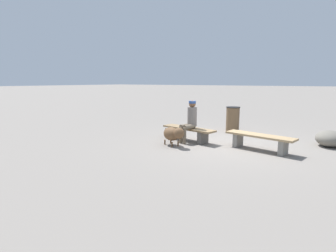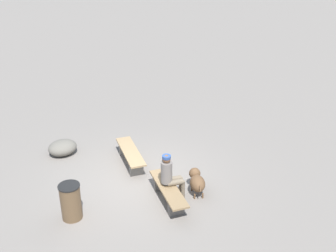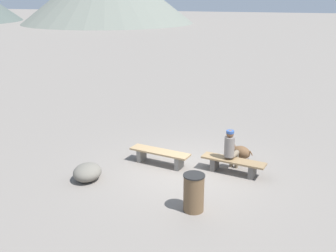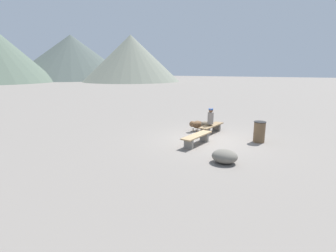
{
  "view_description": "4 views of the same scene",
  "coord_description": "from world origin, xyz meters",
  "px_view_note": "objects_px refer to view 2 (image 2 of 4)",
  "views": [
    {
      "loc": [
        -2.82,
        7.61,
        1.9
      ],
      "look_at": [
        1.27,
        1.44,
        0.65
      ],
      "focal_mm": 28.32,
      "sensor_mm": 36.0,
      "label": 1
    },
    {
      "loc": [
        8.65,
        -4.03,
        6.25
      ],
      "look_at": [
        -1.08,
        1.62,
        0.9
      ],
      "focal_mm": 42.58,
      "sensor_mm": 36.0,
      "label": 2
    },
    {
      "loc": [
        2.58,
        -10.46,
        5.0
      ],
      "look_at": [
        -1.15,
        1.64,
        0.78
      ],
      "focal_mm": 42.79,
      "sensor_mm": 36.0,
      "label": 3
    },
    {
      "loc": [
        -10.86,
        -3.3,
        3.2
      ],
      "look_at": [
        -0.96,
        1.65,
        0.69
      ],
      "focal_mm": 26.79,
      "sensor_mm": 36.0,
      "label": 4
    }
  ],
  "objects_px": {
    "dog": "(197,181)",
    "boulder": "(63,148)",
    "bench_right": "(168,192)",
    "bench_left": "(131,154)",
    "seated_person": "(170,174)",
    "trash_bin": "(71,202)"
  },
  "relations": [
    {
      "from": "dog",
      "to": "boulder",
      "type": "height_order",
      "value": "dog"
    },
    {
      "from": "bench_right",
      "to": "dog",
      "type": "relative_size",
      "value": 2.19
    },
    {
      "from": "bench_left",
      "to": "seated_person",
      "type": "bearing_deg",
      "value": 14.46
    },
    {
      "from": "seated_person",
      "to": "dog",
      "type": "bearing_deg",
      "value": 92.15
    },
    {
      "from": "trash_bin",
      "to": "boulder",
      "type": "bearing_deg",
      "value": 167.17
    },
    {
      "from": "boulder",
      "to": "bench_right",
      "type": "bearing_deg",
      "value": 23.15
    },
    {
      "from": "dog",
      "to": "boulder",
      "type": "distance_m",
      "value": 4.61
    },
    {
      "from": "dog",
      "to": "bench_left",
      "type": "bearing_deg",
      "value": 43.07
    },
    {
      "from": "bench_right",
      "to": "boulder",
      "type": "bearing_deg",
      "value": -146.3
    },
    {
      "from": "bench_right",
      "to": "seated_person",
      "type": "distance_m",
      "value": 0.47
    },
    {
      "from": "bench_left",
      "to": "seated_person",
      "type": "distance_m",
      "value": 2.16
    },
    {
      "from": "bench_left",
      "to": "boulder",
      "type": "distance_m",
      "value": 2.28
    },
    {
      "from": "bench_right",
      "to": "bench_left",
      "type": "bearing_deg",
      "value": -168.76
    },
    {
      "from": "bench_left",
      "to": "dog",
      "type": "xyz_separation_m",
      "value": [
        2.27,
        0.88,
        0.05
      ]
    },
    {
      "from": "bench_left",
      "to": "trash_bin",
      "type": "height_order",
      "value": "trash_bin"
    },
    {
      "from": "trash_bin",
      "to": "bench_left",
      "type": "bearing_deg",
      "value": 124.67
    },
    {
      "from": "dog",
      "to": "trash_bin",
      "type": "distance_m",
      "value": 3.3
    },
    {
      "from": "boulder",
      "to": "dog",
      "type": "bearing_deg",
      "value": 32.77
    },
    {
      "from": "seated_person",
      "to": "boulder",
      "type": "distance_m",
      "value": 4.15
    },
    {
      "from": "bench_left",
      "to": "seated_person",
      "type": "height_order",
      "value": "seated_person"
    },
    {
      "from": "bench_left",
      "to": "seated_person",
      "type": "xyz_separation_m",
      "value": [
        2.11,
        0.14,
        0.42
      ]
    },
    {
      "from": "bench_left",
      "to": "boulder",
      "type": "relative_size",
      "value": 2.17
    }
  ]
}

